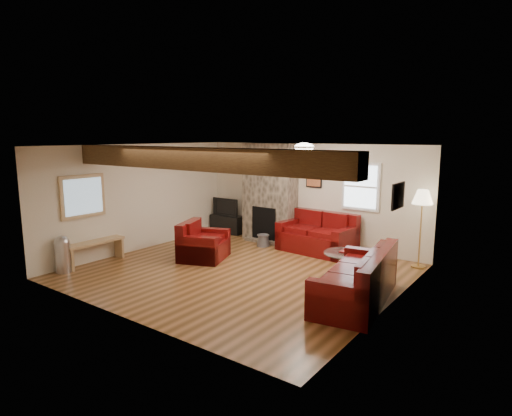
# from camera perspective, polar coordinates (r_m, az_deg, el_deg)

# --- Properties ---
(room) EXTENTS (8.00, 8.00, 8.00)m
(room) POSITION_cam_1_polar(r_m,az_deg,el_deg) (8.37, -2.15, -0.30)
(room) COLOR #573817
(room) RESTS_ON ground
(floor) EXTENTS (6.00, 6.00, 0.00)m
(floor) POSITION_cam_1_polar(r_m,az_deg,el_deg) (8.67, -2.10, -8.46)
(floor) COLOR #573817
(floor) RESTS_ON ground
(oak_beam) EXTENTS (6.00, 0.36, 0.38)m
(oak_beam) POSITION_cam_1_polar(r_m,az_deg,el_deg) (7.31, -8.32, 6.52)
(oak_beam) COLOR #341C0F
(oak_beam) RESTS_ON room
(chimney_breast) EXTENTS (1.40, 0.67, 2.50)m
(chimney_breast) POSITION_cam_1_polar(r_m,az_deg,el_deg) (10.94, 1.82, 1.91)
(chimney_breast) COLOR #3A362D
(chimney_breast) RESTS_ON floor
(back_window) EXTENTS (0.90, 0.08, 1.10)m
(back_window) POSITION_cam_1_polar(r_m,az_deg,el_deg) (9.98, 13.77, 2.79)
(back_window) COLOR silver
(back_window) RESTS_ON room
(hatch_window) EXTENTS (0.08, 1.00, 0.90)m
(hatch_window) POSITION_cam_1_polar(r_m,az_deg,el_deg) (9.56, -22.07, 1.46)
(hatch_window) COLOR tan
(hatch_window) RESTS_ON room
(ceiling_dome) EXTENTS (0.40, 0.40, 0.18)m
(ceiling_dome) POSITION_cam_1_polar(r_m,az_deg,el_deg) (8.49, 6.44, 7.87)
(ceiling_dome) COLOR white
(ceiling_dome) RESTS_ON room
(artwork_back) EXTENTS (0.42, 0.06, 0.52)m
(artwork_back) POSITION_cam_1_polar(r_m,az_deg,el_deg) (10.48, 7.72, 4.13)
(artwork_back) COLOR black
(artwork_back) RESTS_ON room
(artwork_right) EXTENTS (0.06, 0.55, 0.42)m
(artwork_right) POSITION_cam_1_polar(r_m,az_deg,el_deg) (7.16, 18.34, 1.56)
(artwork_right) COLOR black
(artwork_right) RESTS_ON room
(sofa_three) EXTENTS (1.26, 2.34, 0.86)m
(sofa_three) POSITION_cam_1_polar(r_m,az_deg,el_deg) (7.26, 13.18, -8.80)
(sofa_three) COLOR #49050B
(sofa_three) RESTS_ON floor
(loveseat) EXTENTS (1.79, 1.12, 0.91)m
(loveseat) POSITION_cam_1_polar(r_m,az_deg,el_deg) (10.08, 8.12, -3.27)
(loveseat) COLOR #49050B
(loveseat) RESTS_ON floor
(armchair_red) EXTENTS (1.21, 1.28, 0.83)m
(armchair_red) POSITION_cam_1_polar(r_m,az_deg,el_deg) (9.48, -6.97, -4.34)
(armchair_red) COLOR #49050B
(armchair_red) RESTS_ON floor
(coffee_table) EXTENTS (0.89, 0.89, 0.47)m
(coffee_table) POSITION_cam_1_polar(r_m,az_deg,el_deg) (8.62, 11.95, -7.26)
(coffee_table) COLOR #4D3018
(coffee_table) RESTS_ON floor
(tv_cabinet) EXTENTS (0.98, 0.39, 0.49)m
(tv_cabinet) POSITION_cam_1_polar(r_m,az_deg,el_deg) (12.00, -3.83, -2.13)
(tv_cabinet) COLOR black
(tv_cabinet) RESTS_ON floor
(television) EXTENTS (0.85, 0.11, 0.49)m
(television) POSITION_cam_1_polar(r_m,az_deg,el_deg) (11.91, -3.86, 0.17)
(television) COLOR black
(television) RESTS_ON tv_cabinet
(floor_lamp) EXTENTS (0.42, 0.42, 1.62)m
(floor_lamp) POSITION_cam_1_polar(r_m,az_deg,el_deg) (9.26, 21.31, 0.85)
(floor_lamp) COLOR tan
(floor_lamp) RESTS_ON floor
(pine_bench) EXTENTS (0.30, 1.30, 0.49)m
(pine_bench) POSITION_cam_1_polar(r_m,az_deg,el_deg) (9.74, -20.63, -5.56)
(pine_bench) COLOR tan
(pine_bench) RESTS_ON floor
(pedal_bin) EXTENTS (0.33, 0.33, 0.75)m
(pedal_bin) POSITION_cam_1_polar(r_m,az_deg,el_deg) (9.34, -24.37, -5.62)
(pedal_bin) COLOR #B2B2B7
(pedal_bin) RESTS_ON floor
(coal_bucket) EXTENTS (0.32, 0.32, 0.30)m
(coal_bucket) POSITION_cam_1_polar(r_m,az_deg,el_deg) (10.55, 0.96, -4.31)
(coal_bucket) COLOR slate
(coal_bucket) RESTS_ON floor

